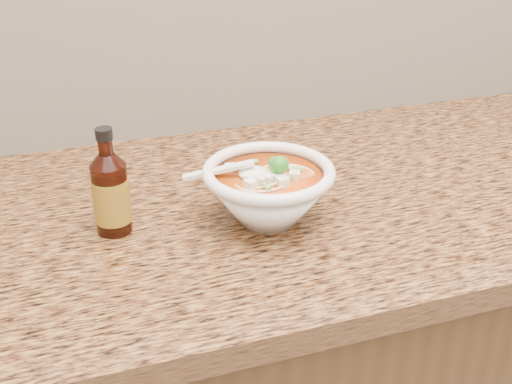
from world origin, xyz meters
name	(u,v)px	position (x,y,z in m)	size (l,w,h in m)	color
counter_slab	(331,195)	(0.00, 1.68, 0.88)	(4.00, 0.68, 0.04)	olive
soup_bowl	(268,193)	(-0.14, 1.60, 0.95)	(0.23, 0.20, 0.11)	white
hot_sauce_bottle	(111,194)	(-0.37, 1.64, 0.96)	(0.07, 0.07, 0.17)	#350F07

